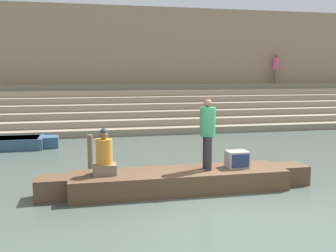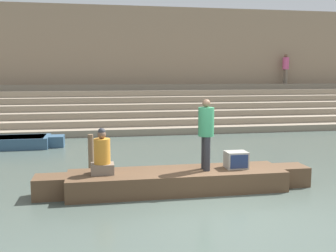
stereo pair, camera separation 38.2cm
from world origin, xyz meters
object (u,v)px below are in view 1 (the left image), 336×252
object	(u,v)px
person_rowing	(104,157)
person_on_steps	(276,67)
tv_set	(237,159)
rowboat_main	(179,180)
mooring_post	(90,156)
person_standing	(208,130)

from	to	relation	value
person_rowing	person_on_steps	xyz separation A→B (m)	(11.01, 13.10, 2.25)
tv_set	person_on_steps	bearing A→B (deg)	54.27
person_rowing	person_on_steps	distance (m)	17.26
rowboat_main	person_rowing	size ratio (longest dim) A/B	6.17
mooring_post	person_on_steps	world-z (taller)	person_on_steps
tv_set	mooring_post	bearing A→B (deg)	150.03
rowboat_main	person_standing	world-z (taller)	person_standing
tv_set	person_on_steps	xyz separation A→B (m)	(7.83, 13.13, 2.45)
person_on_steps	person_standing	bearing A→B (deg)	115.93
mooring_post	person_standing	bearing A→B (deg)	-31.41
person_standing	mooring_post	world-z (taller)	person_standing
rowboat_main	person_on_steps	world-z (taller)	person_on_steps
person_standing	rowboat_main	bearing A→B (deg)	-176.57
rowboat_main	tv_set	distance (m)	1.51
rowboat_main	person_on_steps	distance (m)	16.34
person_rowing	rowboat_main	bearing A→B (deg)	1.53
mooring_post	tv_set	bearing A→B (deg)	-25.04
person_on_steps	person_rowing	bearing A→B (deg)	109.07
person_rowing	mooring_post	distance (m)	1.64
person_rowing	person_on_steps	size ratio (longest dim) A/B	0.60
person_standing	tv_set	xyz separation A→B (m)	(0.77, 0.03, -0.75)
person_standing	person_on_steps	bearing A→B (deg)	61.99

